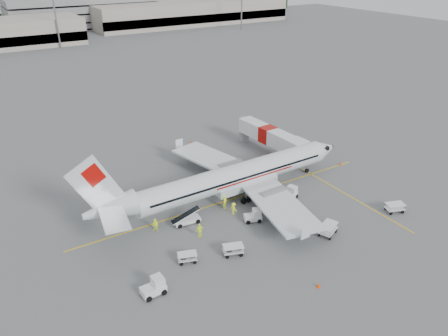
{
  "coord_description": "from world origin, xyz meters",
  "views": [
    {
      "loc": [
        -27.33,
        -42.43,
        29.65
      ],
      "look_at": [
        0.0,
        2.0,
        3.8
      ],
      "focal_mm": 35.0,
      "sensor_mm": 36.0,
      "label": 1
    }
  ],
  "objects_px": {
    "aircraft": "(237,161)",
    "tug_mid": "(253,215)",
    "belt_loader": "(187,215)",
    "tug_aft": "(153,287)",
    "jet_bridge": "(268,140)",
    "tug_fore": "(290,194)"
  },
  "relations": [
    {
      "from": "aircraft",
      "to": "tug_mid",
      "type": "relative_size",
      "value": 18.08
    },
    {
      "from": "belt_loader",
      "to": "tug_aft",
      "type": "xyz_separation_m",
      "value": [
        -8.41,
        -9.3,
        -0.26
      ]
    },
    {
      "from": "aircraft",
      "to": "jet_bridge",
      "type": "xyz_separation_m",
      "value": [
        12.2,
        9.45,
        -3.04
      ]
    },
    {
      "from": "belt_loader",
      "to": "tug_aft",
      "type": "height_order",
      "value": "belt_loader"
    },
    {
      "from": "tug_fore",
      "to": "tug_mid",
      "type": "distance_m",
      "value": 7.43
    },
    {
      "from": "tug_fore",
      "to": "aircraft",
      "type": "bearing_deg",
      "value": 118.44
    },
    {
      "from": "belt_loader",
      "to": "tug_fore",
      "type": "distance_m",
      "value": 14.47
    },
    {
      "from": "belt_loader",
      "to": "tug_aft",
      "type": "bearing_deg",
      "value": -127.13
    },
    {
      "from": "jet_bridge",
      "to": "tug_fore",
      "type": "xyz_separation_m",
      "value": [
        -6.67,
        -13.99,
        -1.3
      ]
    },
    {
      "from": "aircraft",
      "to": "belt_loader",
      "type": "height_order",
      "value": "aircraft"
    },
    {
      "from": "tug_aft",
      "to": "tug_fore",
      "type": "bearing_deg",
      "value": 14.51
    },
    {
      "from": "aircraft",
      "to": "tug_aft",
      "type": "xyz_separation_m",
      "value": [
        -17.2,
        -11.75,
        -4.31
      ]
    },
    {
      "from": "aircraft",
      "to": "tug_aft",
      "type": "bearing_deg",
      "value": -146.94
    },
    {
      "from": "tug_fore",
      "to": "tug_aft",
      "type": "distance_m",
      "value": 23.84
    },
    {
      "from": "jet_bridge",
      "to": "belt_loader",
      "type": "distance_m",
      "value": 24.14
    },
    {
      "from": "tug_fore",
      "to": "tug_aft",
      "type": "relative_size",
      "value": 0.96
    },
    {
      "from": "jet_bridge",
      "to": "tug_mid",
      "type": "height_order",
      "value": "jet_bridge"
    },
    {
      "from": "jet_bridge",
      "to": "tug_fore",
      "type": "relative_size",
      "value": 7.36
    },
    {
      "from": "jet_bridge",
      "to": "tug_mid",
      "type": "relative_size",
      "value": 7.92
    },
    {
      "from": "aircraft",
      "to": "tug_aft",
      "type": "relative_size",
      "value": 16.1
    },
    {
      "from": "tug_aft",
      "to": "tug_mid",
      "type": "bearing_deg",
      "value": 16.38
    },
    {
      "from": "tug_fore",
      "to": "tug_mid",
      "type": "height_order",
      "value": "tug_fore"
    }
  ]
}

